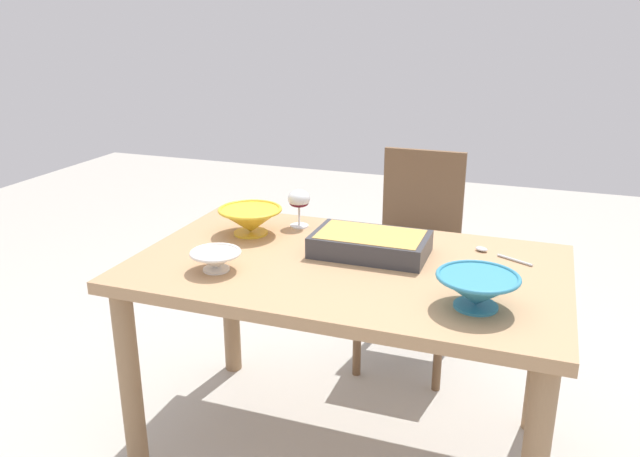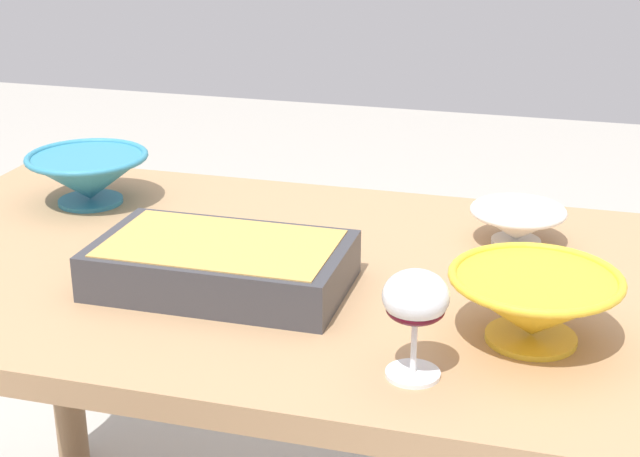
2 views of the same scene
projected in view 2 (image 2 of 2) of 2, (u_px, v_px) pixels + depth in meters
dining_table at (274, 322)px, 1.58m from camera, size 1.39×0.84×0.72m
wine_glass at (416, 303)px, 1.17m from camera, size 0.08×0.08×0.14m
casserole_dish at (222, 262)px, 1.45m from camera, size 0.38×0.23×0.07m
mixing_bowl at (517, 223)px, 1.61m from camera, size 0.16×0.16×0.07m
small_bowl at (534, 304)px, 1.28m from camera, size 0.23×0.23×0.10m
serving_bowl at (88, 176)px, 1.81m from camera, size 0.23×0.23×0.10m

